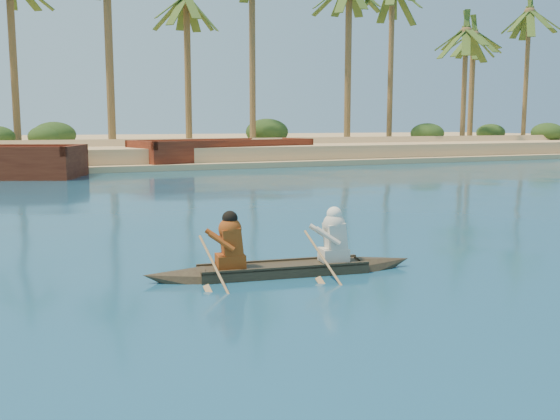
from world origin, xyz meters
name	(u,v)px	position (x,y,z in m)	size (l,w,h in m)	color
canoe	(283,260)	(8.00, -4.00, 0.28)	(5.27, 1.40, 1.44)	#3D3421
barge_right	(224,155)	(16.87, 25.80, 0.72)	(12.99, 6.88, 2.06)	maroon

